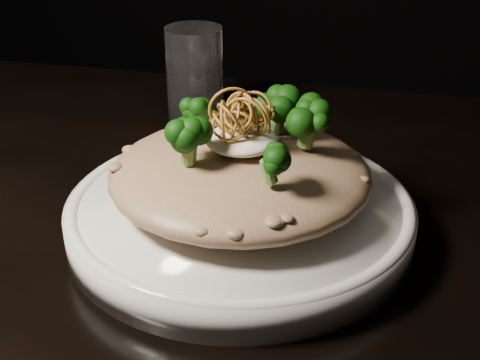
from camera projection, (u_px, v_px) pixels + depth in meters
name	position (u px, v px, depth m)	size (l,w,h in m)	color
table	(172.00, 273.00, 0.71)	(1.10, 0.80, 0.75)	black
plate	(240.00, 216.00, 0.63)	(0.32, 0.32, 0.03)	silver
risotto	(240.00, 174.00, 0.61)	(0.24, 0.24, 0.05)	brown
broccoli	(243.00, 123.00, 0.58)	(0.14, 0.14, 0.05)	black
cheese	(242.00, 140.00, 0.59)	(0.06, 0.06, 0.02)	white
shallots	(240.00, 111.00, 0.58)	(0.06, 0.06, 0.04)	olive
drinking_glass	(195.00, 77.00, 0.84)	(0.07, 0.07, 0.13)	white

